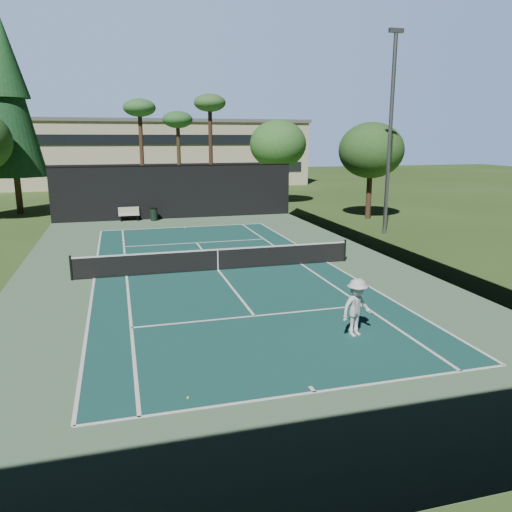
{
  "coord_description": "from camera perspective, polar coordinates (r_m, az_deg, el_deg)",
  "views": [
    {
      "loc": [
        -4.27,
        -22.01,
        5.96
      ],
      "look_at": [
        1.0,
        -3.0,
        1.3
      ],
      "focal_mm": 35.0,
      "sensor_mm": 36.0,
      "label": 1
    }
  ],
  "objects": [
    {
      "name": "campus_building",
      "position": [
        68.15,
        -12.14,
        11.53
      ],
      "size": [
        40.5,
        12.5,
        8.3
      ],
      "color": "beige",
      "rests_on": "ground"
    },
    {
      "name": "tennis_ball_b",
      "position": [
        25.05,
        -12.69,
        -0.72
      ],
      "size": [
        0.07,
        0.07,
        0.07
      ],
      "primitive_type": "sphere",
      "color": "#B9D530",
      "rests_on": "ground"
    },
    {
      "name": "tennis_ball_c",
      "position": [
        24.91,
        -0.02,
        -0.47
      ],
      "size": [
        0.07,
        0.07,
        0.07
      ],
      "primitive_type": "sphere",
      "color": "#BCCE2E",
      "rests_on": "ground"
    },
    {
      "name": "apron_slab",
      "position": [
        23.2,
        -4.36,
        -1.62
      ],
      "size": [
        18.0,
        32.0,
        0.01
      ],
      "primitive_type": "cube",
      "color": "#537754",
      "rests_on": "ground"
    },
    {
      "name": "trash_bin",
      "position": [
        37.82,
        -11.59,
        4.69
      ],
      "size": [
        0.56,
        0.56,
        0.95
      ],
      "color": "black",
      "rests_on": "ground"
    },
    {
      "name": "decid_tree_b",
      "position": [
        38.62,
        13.02,
        11.65
      ],
      "size": [
        4.8,
        4.8,
        7.14
      ],
      "color": "#4D3021",
      "rests_on": "ground"
    },
    {
      "name": "tennis_ball_a",
      "position": [
        12.26,
        -7.78,
        -15.75
      ],
      "size": [
        0.07,
        0.07,
        0.07
      ],
      "primitive_type": "sphere",
      "color": "#C4DF32",
      "rests_on": "ground"
    },
    {
      "name": "palm_a",
      "position": [
        46.12,
        -13.16,
        15.73
      ],
      "size": [
        2.8,
        2.8,
        9.32
      ],
      "color": "#492E1F",
      "rests_on": "ground"
    },
    {
      "name": "pine_tree",
      "position": [
        44.83,
        -26.55,
        16.55
      ],
      "size": [
        4.8,
        4.8,
        15.0
      ],
      "color": "#4D3521",
      "rests_on": "ground"
    },
    {
      "name": "court_lines",
      "position": [
        23.2,
        -4.37,
        -1.59
      ],
      "size": [
        11.07,
        23.87,
        0.01
      ],
      "color": "white",
      "rests_on": "ground"
    },
    {
      "name": "tennis_net",
      "position": [
        23.07,
        -4.39,
        -0.3
      ],
      "size": [
        12.9,
        0.1,
        1.1
      ],
      "color": "black",
      "rests_on": "ground"
    },
    {
      "name": "tennis_ball_d",
      "position": [
        27.0,
        -11.16,
        0.36
      ],
      "size": [
        0.07,
        0.07,
        0.07
      ],
      "primitive_type": "sphere",
      "color": "#B2CF2F",
      "rests_on": "ground"
    },
    {
      "name": "fence",
      "position": [
        22.83,
        -4.48,
        3.28
      ],
      "size": [
        18.04,
        32.05,
        4.03
      ],
      "color": "black",
      "rests_on": "ground"
    },
    {
      "name": "ground",
      "position": [
        23.2,
        -4.36,
        -1.63
      ],
      "size": [
        160.0,
        160.0,
        0.0
      ],
      "primitive_type": "plane",
      "color": "#304F1D",
      "rests_on": "ground"
    },
    {
      "name": "palm_b",
      "position": [
        48.38,
        -8.94,
        14.8
      ],
      "size": [
        2.8,
        2.8,
        8.42
      ],
      "color": "#45311D",
      "rests_on": "ground"
    },
    {
      "name": "player",
      "position": [
        15.68,
        11.44,
        -5.78
      ],
      "size": [
        1.34,
        1.04,
        1.82
      ],
      "primitive_type": "imported",
      "rotation": [
        0.0,
        0.0,
        0.35
      ],
      "color": "silver",
      "rests_on": "ground"
    },
    {
      "name": "decid_tree_a",
      "position": [
        46.27,
        2.53,
        12.61
      ],
      "size": [
        5.12,
        5.12,
        7.62
      ],
      "color": "#4E3A21",
      "rests_on": "ground"
    },
    {
      "name": "park_bench",
      "position": [
        38.14,
        -14.33,
        4.72
      ],
      "size": [
        1.5,
        0.45,
        1.02
      ],
      "color": "beige",
      "rests_on": "ground"
    },
    {
      "name": "palm_c",
      "position": [
        45.84,
        -5.29,
        16.54
      ],
      "size": [
        2.8,
        2.8,
        9.77
      ],
      "color": "#40271B",
      "rests_on": "ground"
    },
    {
      "name": "light_pole",
      "position": [
        32.4,
        15.09,
        13.73
      ],
      "size": [
        0.9,
        0.25,
        12.22
      ],
      "color": "gray",
      "rests_on": "ground"
    },
    {
      "name": "court_surface",
      "position": [
        23.2,
        -4.37,
        -1.61
      ],
      "size": [
        10.97,
        23.77,
        0.01
      ],
      "primitive_type": "cube",
      "color": "#174A44",
      "rests_on": "ground"
    }
  ]
}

